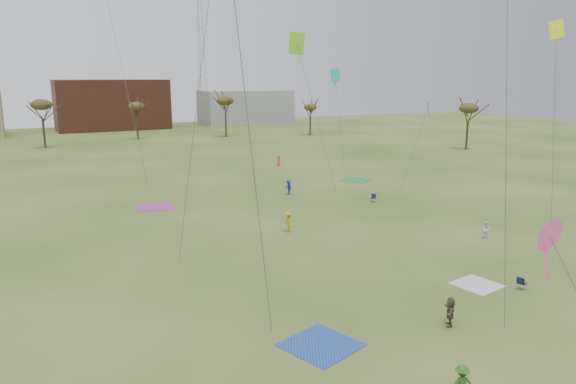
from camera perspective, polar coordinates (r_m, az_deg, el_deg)
name	(u,v)px	position (r m, az deg, el deg)	size (l,w,h in m)	color
ground	(394,343)	(28.84, 11.13, -15.44)	(260.00, 260.00, 0.00)	#35531A
flyer_near_center	(461,384)	(24.68, 17.91, -18.77)	(1.07, 0.62, 1.66)	#2C6321
spectator_fore_c	(450,311)	(30.99, 16.82, -12.03)	(1.52, 0.48, 1.63)	#4D4637
flyer_mid_b	(288,222)	(46.42, 0.01, -3.17)	(1.15, 0.66, 1.78)	#C08E24
spectator_mid_e	(486,230)	(47.57, 20.29, -3.79)	(0.70, 0.54, 1.43)	white
flyer_far_b	(279,161)	(79.94, -1.00, 3.32)	(0.71, 0.46, 1.46)	#CB4922
flyer_far_c	(288,187)	(60.74, 0.04, 0.51)	(1.08, 0.62, 1.66)	navy
blanket_blue	(321,345)	(28.19, 3.48, -15.90)	(3.34, 3.34, 0.03)	#2649A5
blanket_cream	(477,285)	(37.37, 19.40, -9.28)	(2.64, 2.64, 0.03)	silver
blanket_plum	(156,207)	(56.71, -13.81, -1.58)	(3.53, 3.53, 0.03)	#AD3596
blanket_olive	(357,180)	(69.59, 7.30, 1.25)	(3.30, 3.30, 0.03)	#308446
camp_chair_center	(521,286)	(37.56, 23.51, -9.09)	(0.67, 0.64, 0.87)	#121B32
camp_chair_right	(373,200)	(57.97, 9.01, -0.80)	(0.74, 0.74, 0.87)	#131C35
kites_aloft	(222,5)	(44.17, -7.04, 19.08)	(56.89, 56.74, 25.59)	black
tree_line	(101,111)	(100.14, -19.17, 8.15)	(117.44, 49.32, 8.91)	#3A2B1E
building_brick	(111,104)	(141.71, -18.23, 8.83)	(26.00, 16.00, 12.00)	brown
building_grey	(246,107)	(149.14, -4.52, 8.97)	(24.00, 12.00, 9.00)	gray
radio_tower	(201,52)	(152.18, -9.25, 14.47)	(1.51, 1.72, 41.00)	#9EA3A8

